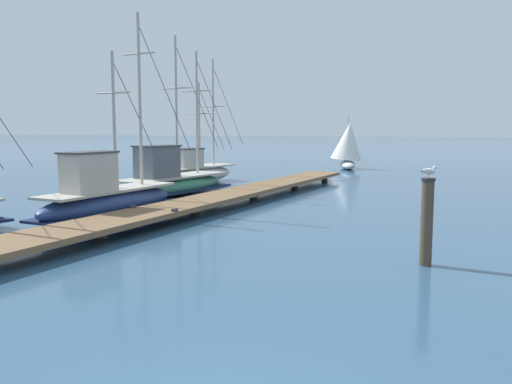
{
  "coord_description": "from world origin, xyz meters",
  "views": [
    {
      "loc": [
        2.15,
        -3.86,
        2.93
      ],
      "look_at": [
        -2.53,
        8.03,
        1.4
      ],
      "focal_mm": 37.12,
      "sensor_mm": 36.0,
      "label": 1
    }
  ],
  "objects_px": {
    "fishing_boat_2": "(107,197)",
    "mooring_piling": "(427,220)",
    "distant_sailboat": "(348,145)",
    "fishing_boat_0": "(170,181)",
    "perched_seagull": "(428,171)",
    "fishing_boat_3": "(195,171)"
  },
  "relations": [
    {
      "from": "fishing_boat_3",
      "to": "perched_seagull",
      "type": "distance_m",
      "value": 18.53
    },
    {
      "from": "fishing_boat_2",
      "to": "mooring_piling",
      "type": "distance_m",
      "value": 10.48
    },
    {
      "from": "mooring_piling",
      "to": "fishing_boat_3",
      "type": "bearing_deg",
      "value": 133.44
    },
    {
      "from": "fishing_boat_0",
      "to": "distant_sailboat",
      "type": "xyz_separation_m",
      "value": [
        3.95,
        18.64,
        1.06
      ]
    },
    {
      "from": "fishing_boat_2",
      "to": "distant_sailboat",
      "type": "height_order",
      "value": "fishing_boat_2"
    },
    {
      "from": "fishing_boat_3",
      "to": "mooring_piling",
      "type": "bearing_deg",
      "value": -46.56
    },
    {
      "from": "fishing_boat_0",
      "to": "distant_sailboat",
      "type": "relative_size",
      "value": 1.73
    },
    {
      "from": "distant_sailboat",
      "to": "fishing_boat_3",
      "type": "bearing_deg",
      "value": -111.9
    },
    {
      "from": "fishing_boat_3",
      "to": "distant_sailboat",
      "type": "xyz_separation_m",
      "value": [
        5.44,
        13.52,
        1.07
      ]
    },
    {
      "from": "fishing_boat_2",
      "to": "fishing_boat_3",
      "type": "relative_size",
      "value": 1.04
    },
    {
      "from": "fishing_boat_2",
      "to": "fishing_boat_0",
      "type": "bearing_deg",
      "value": 100.28
    },
    {
      "from": "mooring_piling",
      "to": "perched_seagull",
      "type": "height_order",
      "value": "perched_seagull"
    },
    {
      "from": "fishing_boat_2",
      "to": "distant_sailboat",
      "type": "distance_m",
      "value": 24.62
    },
    {
      "from": "fishing_boat_0",
      "to": "mooring_piling",
      "type": "height_order",
      "value": "fishing_boat_0"
    },
    {
      "from": "fishing_boat_0",
      "to": "distant_sailboat",
      "type": "distance_m",
      "value": 19.08
    },
    {
      "from": "fishing_boat_3",
      "to": "mooring_piling",
      "type": "height_order",
      "value": "fishing_boat_3"
    },
    {
      "from": "fishing_boat_0",
      "to": "perched_seagull",
      "type": "bearing_deg",
      "value": -36.53
    },
    {
      "from": "distant_sailboat",
      "to": "mooring_piling",
      "type": "bearing_deg",
      "value": -74.9
    },
    {
      "from": "fishing_boat_0",
      "to": "fishing_boat_2",
      "type": "relative_size",
      "value": 1.03
    },
    {
      "from": "mooring_piling",
      "to": "perched_seagull",
      "type": "bearing_deg",
      "value": -177.02
    },
    {
      "from": "fishing_boat_3",
      "to": "distant_sailboat",
      "type": "relative_size",
      "value": 1.62
    },
    {
      "from": "fishing_boat_0",
      "to": "mooring_piling",
      "type": "relative_size",
      "value": 4.3
    }
  ]
}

